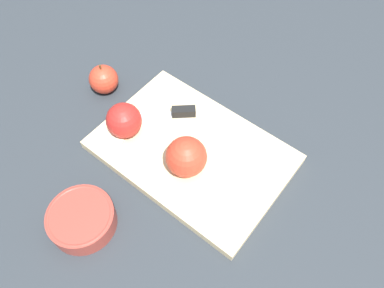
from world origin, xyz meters
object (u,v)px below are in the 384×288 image
object	(u,v)px
apple_whole	(104,79)
apple_half_right	(124,120)
bowl	(82,219)
knife	(180,112)
apple_half_left	(186,157)

from	to	relation	value
apple_whole	apple_half_right	bearing A→B (deg)	158.74
bowl	apple_whole	bearing A→B (deg)	-46.07
bowl	knife	bearing A→B (deg)	-82.11
apple_half_left	knife	distance (m)	0.15
bowl	apple_half_left	bearing A→B (deg)	-106.38
apple_half_left	apple_whole	bearing A→B (deg)	71.83
apple_whole	bowl	bearing A→B (deg)	133.93
knife	apple_whole	size ratio (longest dim) A/B	1.31
apple_half_right	knife	size ratio (longest dim) A/B	0.72
knife	bowl	size ratio (longest dim) A/B	0.83
apple_whole	bowl	xyz separation A→B (m)	(-0.26, 0.27, -0.01)
knife	apple_whole	world-z (taller)	apple_whole
apple_half_right	bowl	world-z (taller)	apple_half_right
knife	apple_whole	xyz separation A→B (m)	(0.21, 0.06, 0.01)
apple_half_left	apple_half_right	world-z (taller)	apple_half_left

